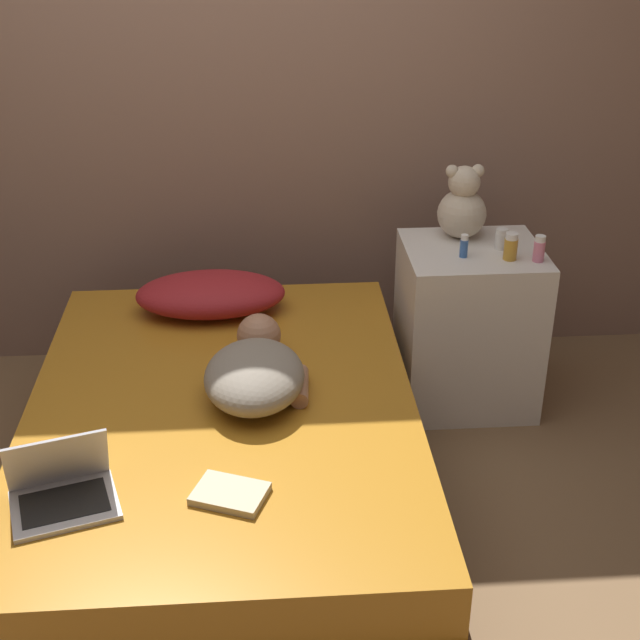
% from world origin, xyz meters
% --- Properties ---
extents(ground_plane, '(12.00, 12.00, 0.00)m').
position_xyz_m(ground_plane, '(0.00, 0.00, 0.00)').
color(ground_plane, brown).
extents(wall_back, '(8.00, 0.06, 2.60)m').
position_xyz_m(wall_back, '(0.00, 1.22, 1.30)').
color(wall_back, '#846656').
rests_on(wall_back, ground_plane).
extents(bed, '(1.35, 1.89, 0.46)m').
position_xyz_m(bed, '(0.00, 0.00, 0.23)').
color(bed, '#4C331E').
rests_on(bed, ground_plane).
extents(nightstand, '(0.56, 0.50, 0.70)m').
position_xyz_m(nightstand, '(1.01, 0.69, 0.35)').
color(nightstand, silver).
rests_on(nightstand, ground_plane).
extents(pillow, '(0.61, 0.35, 0.16)m').
position_xyz_m(pillow, '(-0.06, 0.69, 0.54)').
color(pillow, maroon).
rests_on(pillow, bed).
extents(person_lying, '(0.38, 0.61, 0.17)m').
position_xyz_m(person_lying, '(0.12, 0.06, 0.54)').
color(person_lying, gray).
rests_on(person_lying, bed).
extents(laptop, '(0.35, 0.30, 0.22)m').
position_xyz_m(laptop, '(-0.44, -0.50, 0.51)').
color(laptop, silver).
rests_on(laptop, bed).
extents(teddy_bear, '(0.20, 0.20, 0.31)m').
position_xyz_m(teddy_bear, '(0.98, 0.82, 0.84)').
color(teddy_bear, beige).
rests_on(teddy_bear, nightstand).
extents(bottle_amber, '(0.05, 0.05, 0.11)m').
position_xyz_m(bottle_amber, '(1.13, 0.58, 0.76)').
color(bottle_amber, gold).
rests_on(bottle_amber, nightstand).
extents(bottle_blue, '(0.03, 0.03, 0.09)m').
position_xyz_m(bottle_blue, '(0.95, 0.61, 0.75)').
color(bottle_blue, '#3866B2').
rests_on(bottle_blue, nightstand).
extents(bottle_white, '(0.05, 0.05, 0.08)m').
position_xyz_m(bottle_white, '(1.12, 0.68, 0.75)').
color(bottle_white, white).
rests_on(bottle_white, nightstand).
extents(bottle_pink, '(0.04, 0.04, 0.11)m').
position_xyz_m(bottle_pink, '(1.24, 0.55, 0.76)').
color(bottle_pink, pink).
rests_on(bottle_pink, nightstand).
extents(book, '(0.25, 0.21, 0.02)m').
position_xyz_m(book, '(0.04, -0.52, 0.47)').
color(book, '#C6B793').
rests_on(book, bed).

